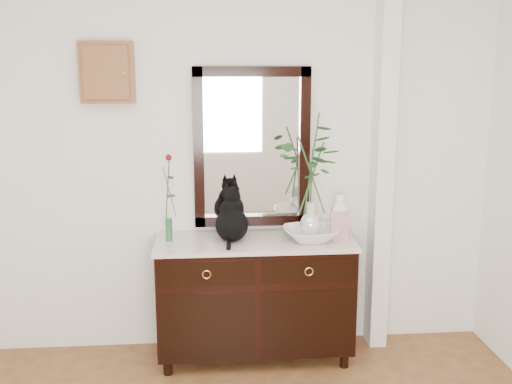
{
  "coord_description": "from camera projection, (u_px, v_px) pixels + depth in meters",
  "views": [
    {
      "loc": [
        -0.21,
        -2.11,
        2.0
      ],
      "look_at": [
        0.1,
        1.63,
        1.2
      ],
      "focal_mm": 42.0,
      "sensor_mm": 36.0,
      "label": 1
    }
  ],
  "objects": [
    {
      "name": "pilaster",
      "position": [
        382.0,
        161.0,
        4.14
      ],
      "size": [
        0.12,
        0.2,
        2.7
      ],
      "primitive_type": "cube",
      "color": "white",
      "rests_on": "ground"
    },
    {
      "name": "sideboard",
      "position": [
        255.0,
        293.0,
        4.08
      ],
      "size": [
        1.33,
        0.52,
        0.82
      ],
      "color": "black",
      "rests_on": "ground"
    },
    {
      "name": "wall_back",
      "position": [
        237.0,
        161.0,
        4.14
      ],
      "size": [
        3.6,
        0.04,
        2.7
      ],
      "primitive_type": "cube",
      "color": "white",
      "rests_on": "ground"
    },
    {
      "name": "wall_mirror",
      "position": [
        252.0,
        148.0,
        4.11
      ],
      "size": [
        0.8,
        0.06,
        1.1
      ],
      "color": "black",
      "rests_on": "wall_back"
    },
    {
      "name": "ginger_jar",
      "position": [
        340.0,
        216.0,
        4.01
      ],
      "size": [
        0.13,
        0.13,
        0.32
      ],
      "primitive_type": null,
      "rotation": [
        0.0,
        0.0,
        -0.14
      ],
      "color": "white",
      "rests_on": "sideboard"
    },
    {
      "name": "bud_vase_rose",
      "position": [
        168.0,
        197.0,
        3.93
      ],
      "size": [
        0.08,
        0.08,
        0.59
      ],
      "primitive_type": null,
      "rotation": [
        0.0,
        0.0,
        -0.17
      ],
      "color": "#2B6533",
      "rests_on": "sideboard"
    },
    {
      "name": "cat",
      "position": [
        232.0,
        214.0,
        3.97
      ],
      "size": [
        0.27,
        0.32,
        0.36
      ],
      "primitive_type": null,
      "rotation": [
        0.0,
        0.0,
        -0.05
      ],
      "color": "black",
      "rests_on": "sideboard"
    },
    {
      "name": "lotus_bowl",
      "position": [
        310.0,
        234.0,
        3.99
      ],
      "size": [
        0.38,
        0.38,
        0.09
      ],
      "primitive_type": "imported",
      "rotation": [
        0.0,
        0.0,
        0.08
      ],
      "color": "white",
      "rests_on": "sideboard"
    },
    {
      "name": "vase_branches",
      "position": [
        311.0,
        175.0,
        3.9
      ],
      "size": [
        0.51,
        0.51,
        0.84
      ],
      "primitive_type": null,
      "rotation": [
        0.0,
        0.0,
        0.31
      ],
      "color": "silver",
      "rests_on": "lotus_bowl"
    },
    {
      "name": "key_cabinet",
      "position": [
        107.0,
        72.0,
        3.9
      ],
      "size": [
        0.35,
        0.1,
        0.4
      ],
      "primitive_type": "cube",
      "color": "brown",
      "rests_on": "wall_back"
    }
  ]
}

